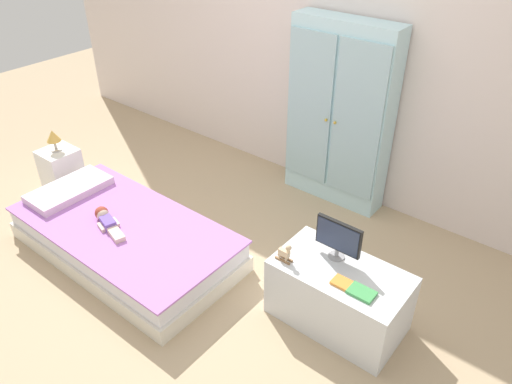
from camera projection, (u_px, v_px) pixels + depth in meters
The scene contains 13 objects.
ground_plane at pixel (195, 268), 3.51m from camera, with size 10.00×10.00×0.02m, color tan.
back_wall at pixel (327, 29), 3.79m from camera, with size 6.40×0.05×2.70m, color silver.
bed at pixel (126, 238), 3.56m from camera, with size 1.70×0.86×0.27m.
pillow at pixel (69, 189), 3.81m from camera, with size 0.32×0.62×0.06m, color silver.
doll at pixel (106, 219), 3.47m from camera, with size 0.39×0.18×0.10m.
nightstand at pixel (62, 171), 4.22m from camera, with size 0.28×0.28×0.41m, color white.
table_lamp at pixel (54, 137), 4.04m from camera, with size 0.12×0.12×0.19m.
wardrobe at pixel (339, 116), 3.87m from camera, with size 0.85×0.26×1.50m.
tv_stand at pixel (338, 295), 2.98m from camera, with size 0.80×0.45×0.42m, color silver.
tv_monitor at pixel (338, 238), 2.87m from camera, with size 0.29×0.10×0.26m.
rocking_horse_toy at pixel (285, 253), 2.90m from camera, with size 0.11×0.04×0.13m.
book_orange at pixel (342, 283), 2.76m from camera, with size 0.11×0.09×0.02m, color orange.
book_green at pixel (362, 292), 2.69m from camera, with size 0.15×0.10×0.02m, color #429E51.
Camera 1 is at (1.99, -1.79, 2.36)m, focal length 34.34 mm.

